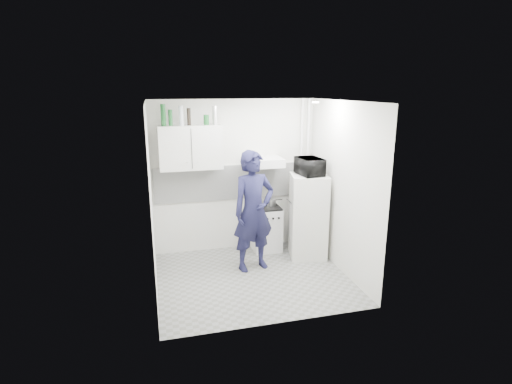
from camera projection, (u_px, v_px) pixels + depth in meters
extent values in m
plane|color=gray|center=(253.00, 277.00, 6.02)|extent=(2.80, 2.80, 0.00)
plane|color=white|center=(252.00, 101.00, 5.36)|extent=(2.80, 2.80, 0.00)
plane|color=silver|center=(235.00, 176.00, 6.86)|extent=(2.80, 0.00, 2.80)
plane|color=silver|center=(151.00, 201.00, 5.35)|extent=(0.00, 2.60, 2.60)
plane|color=silver|center=(342.00, 188.00, 6.03)|extent=(0.00, 2.60, 2.60)
imported|color=#161634|center=(254.00, 211.00, 6.12)|extent=(0.77, 0.60, 1.88)
cube|color=silver|center=(266.00, 229.00, 6.98)|extent=(0.48, 0.48, 0.76)
cube|color=silver|center=(308.00, 216.00, 6.65)|extent=(0.69, 0.69, 1.40)
cube|color=black|center=(266.00, 207.00, 6.88)|extent=(0.46, 0.46, 0.03)
cylinder|color=silver|center=(270.00, 202.00, 6.95)|extent=(0.19, 0.19, 0.11)
imported|color=black|center=(310.00, 166.00, 6.43)|extent=(0.54, 0.39, 0.28)
cylinder|color=#144C1E|center=(163.00, 115.00, 6.15)|extent=(0.08, 0.08, 0.33)
cylinder|color=#144C1E|center=(170.00, 118.00, 6.19)|extent=(0.06, 0.06, 0.25)
cylinder|color=#B2B7BC|center=(181.00, 116.00, 6.22)|extent=(0.07, 0.07, 0.31)
cylinder|color=black|center=(189.00, 117.00, 6.25)|extent=(0.06, 0.06, 0.27)
cylinder|color=#144C1E|center=(206.00, 120.00, 6.33)|extent=(0.09, 0.09, 0.16)
cylinder|color=silver|center=(215.00, 115.00, 6.35)|extent=(0.07, 0.07, 0.30)
cube|color=silver|center=(191.00, 147.00, 6.38)|extent=(1.00, 0.35, 0.70)
cube|color=silver|center=(264.00, 162.00, 6.67)|extent=(0.60, 0.50, 0.14)
cube|color=white|center=(235.00, 182.00, 6.87)|extent=(2.74, 0.03, 0.60)
cylinder|color=silver|center=(307.00, 173.00, 7.11)|extent=(0.05, 0.05, 2.60)
cylinder|color=silver|center=(301.00, 174.00, 7.08)|extent=(0.04, 0.04, 2.60)
cylinder|color=white|center=(315.00, 102.00, 5.80)|extent=(0.10, 0.10, 0.02)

